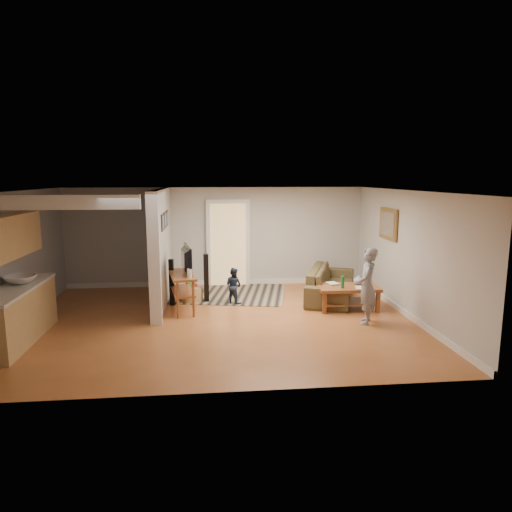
% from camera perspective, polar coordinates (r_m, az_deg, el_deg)
% --- Properties ---
extents(ground, '(7.50, 7.50, 0.00)m').
position_cam_1_polar(ground, '(8.98, -4.54, -8.06)').
color(ground, brown).
rests_on(ground, ground).
extents(room_shell, '(7.54, 6.02, 2.52)m').
position_cam_1_polar(room_shell, '(9.11, -11.45, 1.45)').
color(room_shell, '#BCB9B4').
rests_on(room_shell, ground).
extents(area_rug, '(3.19, 2.59, 0.01)m').
position_cam_1_polar(area_rug, '(10.99, -3.92, -4.66)').
color(area_rug, black).
rests_on(area_rug, ground).
extents(sofa, '(1.69, 2.55, 0.69)m').
position_cam_1_polar(sofa, '(10.74, 9.31, -5.14)').
color(sofa, '#443C22').
rests_on(sofa, ground).
extents(coffee_table, '(1.28, 0.77, 0.75)m').
position_cam_1_polar(coffee_table, '(9.82, 11.47, -4.31)').
color(coffee_table, brown).
rests_on(coffee_table, ground).
extents(tv_console, '(0.66, 1.31, 1.07)m').
position_cam_1_polar(tv_console, '(9.58, -9.13, -2.59)').
color(tv_console, brown).
rests_on(tv_console, ground).
extents(speaker_left, '(0.11, 0.11, 1.02)m').
position_cam_1_polar(speaker_left, '(10.03, -10.48, -3.25)').
color(speaker_left, black).
rests_on(speaker_left, ground).
extents(speaker_right, '(0.11, 0.11, 1.08)m').
position_cam_1_polar(speaker_right, '(10.19, -6.25, -2.76)').
color(speaker_right, black).
rests_on(speaker_right, ground).
extents(toy_basket, '(0.51, 0.51, 0.46)m').
position_cam_1_polar(toy_basket, '(10.36, -8.09, -4.59)').
color(toy_basket, '#A67747').
rests_on(toy_basket, ground).
extents(child, '(0.52, 0.62, 1.46)m').
position_cam_1_polar(child, '(9.06, 13.53, -8.14)').
color(child, gray).
rests_on(child, ground).
extents(toddler, '(0.49, 0.48, 0.80)m').
position_cam_1_polar(toddler, '(10.15, -2.80, -5.91)').
color(toddler, '#1D283D').
rests_on(toddler, ground).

